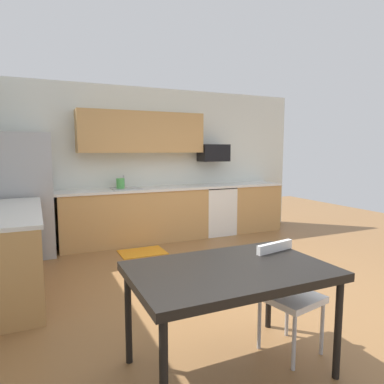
{
  "coord_description": "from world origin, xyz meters",
  "views": [
    {
      "loc": [
        -2.02,
        -3.46,
        1.6
      ],
      "look_at": [
        0.0,
        1.0,
        1.0
      ],
      "focal_mm": 32.36,
      "sensor_mm": 36.0,
      "label": 1
    }
  ],
  "objects_px": {
    "oven_range": "(215,210)",
    "dining_table": "(230,276)",
    "refrigerator": "(25,195)",
    "microwave": "(213,153)",
    "chair_near_table": "(284,288)",
    "kettle": "(120,184)"
  },
  "relations": [
    {
      "from": "oven_range",
      "to": "dining_table",
      "type": "height_order",
      "value": "oven_range"
    },
    {
      "from": "refrigerator",
      "to": "dining_table",
      "type": "distance_m",
      "value": 3.9
    },
    {
      "from": "microwave",
      "to": "oven_range",
      "type": "bearing_deg",
      "value": -90.0
    },
    {
      "from": "oven_range",
      "to": "chair_near_table",
      "type": "bearing_deg",
      "value": -110.15
    },
    {
      "from": "microwave",
      "to": "chair_near_table",
      "type": "bearing_deg",
      "value": -109.65
    },
    {
      "from": "dining_table",
      "to": "kettle",
      "type": "bearing_deg",
      "value": 88.72
    },
    {
      "from": "oven_range",
      "to": "kettle",
      "type": "distance_m",
      "value": 1.89
    },
    {
      "from": "microwave",
      "to": "dining_table",
      "type": "bearing_deg",
      "value": -116.26
    },
    {
      "from": "microwave",
      "to": "chair_near_table",
      "type": "relative_size",
      "value": 0.64
    },
    {
      "from": "oven_range",
      "to": "dining_table",
      "type": "xyz_separation_m",
      "value": [
        -1.89,
        -3.73,
        0.26
      ]
    },
    {
      "from": "microwave",
      "to": "chair_near_table",
      "type": "xyz_separation_m",
      "value": [
        -1.34,
        -3.75,
        -1.04
      ]
    },
    {
      "from": "microwave",
      "to": "dining_table",
      "type": "height_order",
      "value": "microwave"
    },
    {
      "from": "chair_near_table",
      "to": "dining_table",
      "type": "bearing_deg",
      "value": -172.59
    },
    {
      "from": "oven_range",
      "to": "kettle",
      "type": "height_order",
      "value": "kettle"
    },
    {
      "from": "oven_range",
      "to": "chair_near_table",
      "type": "xyz_separation_m",
      "value": [
        -1.34,
        -3.65,
        0.05
      ]
    },
    {
      "from": "refrigerator",
      "to": "dining_table",
      "type": "xyz_separation_m",
      "value": [
        1.38,
        -3.65,
        -0.21
      ]
    },
    {
      "from": "oven_range",
      "to": "microwave",
      "type": "height_order",
      "value": "microwave"
    },
    {
      "from": "refrigerator",
      "to": "kettle",
      "type": "height_order",
      "value": "refrigerator"
    },
    {
      "from": "dining_table",
      "to": "chair_near_table",
      "type": "distance_m",
      "value": 0.59
    },
    {
      "from": "chair_near_table",
      "to": "oven_range",
      "type": "bearing_deg",
      "value": 69.85
    },
    {
      "from": "microwave",
      "to": "dining_table",
      "type": "xyz_separation_m",
      "value": [
        -1.89,
        -3.83,
        -0.83
      ]
    },
    {
      "from": "chair_near_table",
      "to": "kettle",
      "type": "xyz_separation_m",
      "value": [
        -0.46,
        3.7,
        0.52
      ]
    }
  ]
}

